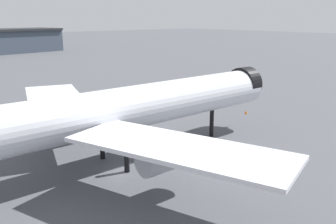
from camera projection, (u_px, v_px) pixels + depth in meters
ground at (121, 173)px, 50.26m from camera, size 900.00×900.00×0.00m
airliner_near_gate at (127, 109)px, 52.46m from camera, size 62.27×57.01×17.86m
traffic_cone_near_nose at (127, 105)px, 87.13m from camera, size 0.61×0.61×0.76m
traffic_cone_wingtip at (246, 112)px, 80.56m from camera, size 0.60×0.60×0.75m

